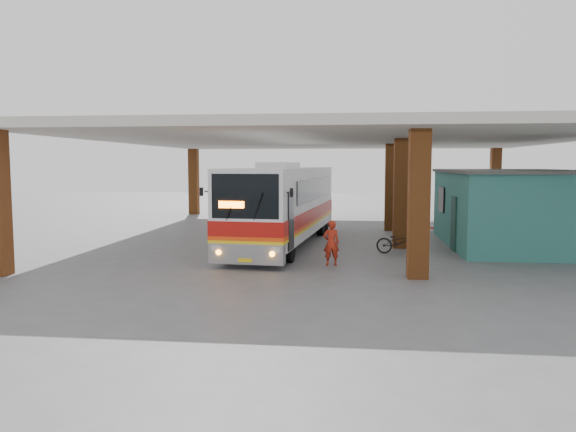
% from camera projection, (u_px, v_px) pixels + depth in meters
% --- Properties ---
extents(ground, '(90.00, 90.00, 0.00)m').
position_uv_depth(ground, '(321.00, 259.00, 19.83)').
color(ground, '#515154').
rests_on(ground, ground).
extents(brick_columns, '(20.10, 21.60, 4.35)m').
position_uv_depth(brick_columns, '(361.00, 191.00, 24.42)').
color(brick_columns, '#954E20').
rests_on(brick_columns, ground).
extents(canopy_roof, '(21.00, 23.00, 0.30)m').
position_uv_depth(canopy_roof, '(340.00, 139.00, 25.79)').
color(canopy_roof, beige).
rests_on(canopy_roof, brick_columns).
extents(shop_building, '(5.20, 8.20, 3.11)m').
position_uv_depth(shop_building, '(511.00, 208.00, 22.79)').
color(shop_building, '#307869').
rests_on(shop_building, ground).
extents(coach_bus, '(3.49, 11.87, 3.41)m').
position_uv_depth(coach_bus, '(284.00, 204.00, 23.09)').
color(coach_bus, white).
rests_on(coach_bus, ground).
extents(motorcycle, '(1.85, 1.05, 0.92)m').
position_uv_depth(motorcycle, '(400.00, 242.00, 20.79)').
color(motorcycle, black).
rests_on(motorcycle, ground).
extents(pedestrian, '(0.60, 0.46, 1.49)m').
position_uv_depth(pedestrian, '(331.00, 243.00, 18.51)').
color(pedestrian, red).
rests_on(pedestrian, ground).
extents(red_chair, '(0.44, 0.44, 0.77)m').
position_uv_depth(red_chair, '(434.00, 225.00, 27.54)').
color(red_chair, red).
rests_on(red_chair, ground).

